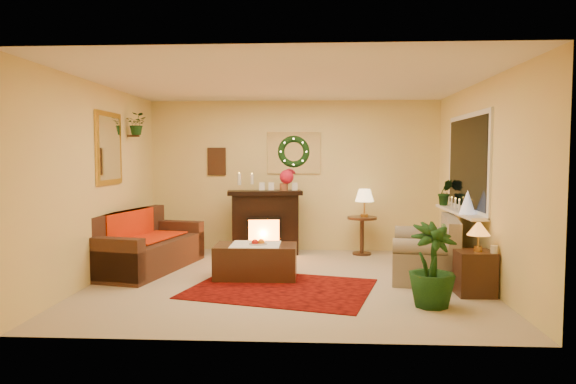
{
  "coord_description": "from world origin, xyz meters",
  "views": [
    {
      "loc": [
        0.37,
        -6.67,
        1.64
      ],
      "look_at": [
        0.0,
        0.35,
        1.15
      ],
      "focal_mm": 32.0,
      "sensor_mm": 36.0,
      "label": 1
    }
  ],
  "objects_px": {
    "fireplace": "(265,222)",
    "end_table_square": "(474,272)",
    "loveseat": "(425,246)",
    "coffee_table": "(256,263)",
    "side_table_round": "(362,235)",
    "sofa": "(148,240)"
  },
  "relations": [
    {
      "from": "side_table_round",
      "to": "fireplace",
      "type": "bearing_deg",
      "value": -178.09
    },
    {
      "from": "fireplace",
      "to": "loveseat",
      "type": "xyz_separation_m",
      "value": [
        2.33,
        -1.49,
        -0.13
      ]
    },
    {
      "from": "fireplace",
      "to": "end_table_square",
      "type": "height_order",
      "value": "fireplace"
    },
    {
      "from": "sofa",
      "to": "end_table_square",
      "type": "height_order",
      "value": "sofa"
    },
    {
      "from": "fireplace",
      "to": "end_table_square",
      "type": "bearing_deg",
      "value": -49.79
    },
    {
      "from": "end_table_square",
      "to": "coffee_table",
      "type": "distance_m",
      "value": 2.76
    },
    {
      "from": "end_table_square",
      "to": "coffee_table",
      "type": "xyz_separation_m",
      "value": [
        -2.68,
        0.67,
        -0.06
      ]
    },
    {
      "from": "sofa",
      "to": "loveseat",
      "type": "height_order",
      "value": "sofa"
    },
    {
      "from": "loveseat",
      "to": "end_table_square",
      "type": "xyz_separation_m",
      "value": [
        0.39,
        -0.9,
        -0.15
      ]
    },
    {
      "from": "loveseat",
      "to": "sofa",
      "type": "bearing_deg",
      "value": -173.42
    },
    {
      "from": "end_table_square",
      "to": "coffee_table",
      "type": "height_order",
      "value": "end_table_square"
    },
    {
      "from": "sofa",
      "to": "coffee_table",
      "type": "height_order",
      "value": "sofa"
    },
    {
      "from": "fireplace",
      "to": "side_table_round",
      "type": "relative_size",
      "value": 1.72
    },
    {
      "from": "fireplace",
      "to": "side_table_round",
      "type": "xyz_separation_m",
      "value": [
        1.62,
        0.05,
        -0.23
      ]
    },
    {
      "from": "sofa",
      "to": "side_table_round",
      "type": "bearing_deg",
      "value": 34.44
    },
    {
      "from": "side_table_round",
      "to": "coffee_table",
      "type": "distance_m",
      "value": 2.37
    },
    {
      "from": "fireplace",
      "to": "end_table_square",
      "type": "relative_size",
      "value": 2.09
    },
    {
      "from": "sofa",
      "to": "coffee_table",
      "type": "xyz_separation_m",
      "value": [
        1.62,
        -0.45,
        -0.22
      ]
    },
    {
      "from": "sofa",
      "to": "coffee_table",
      "type": "relative_size",
      "value": 1.81
    },
    {
      "from": "loveseat",
      "to": "coffee_table",
      "type": "height_order",
      "value": "loveseat"
    },
    {
      "from": "sofa",
      "to": "fireplace",
      "type": "xyz_separation_m",
      "value": [
        1.58,
        1.25,
        0.12
      ]
    },
    {
      "from": "fireplace",
      "to": "side_table_round",
      "type": "height_order",
      "value": "fireplace"
    }
  ]
}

